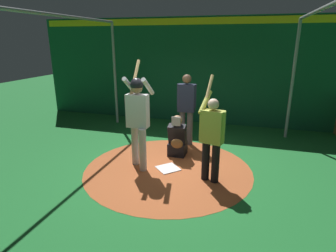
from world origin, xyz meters
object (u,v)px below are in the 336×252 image
(home_plate, at_px, (168,168))
(umpire, at_px, (186,106))
(batter, at_px, (138,114))
(visitor, at_px, (212,135))
(catcher, at_px, (178,140))

(home_plate, distance_m, umpire, 1.85)
(home_plate, relative_size, batter, 0.19)
(batter, height_order, umpire, batter)
(home_plate, relative_size, visitor, 0.21)
(home_plate, distance_m, visitor, 1.32)
(home_plate, relative_size, catcher, 0.43)
(batter, xyz_separation_m, visitor, (0.17, 1.54, -0.24))
(catcher, distance_m, umpire, 1.02)
(visitor, bearing_deg, home_plate, -89.74)
(home_plate, bearing_deg, catcher, 179.31)
(umpire, relative_size, visitor, 0.91)
(home_plate, distance_m, batter, 1.32)
(home_plate, distance_m, catcher, 0.84)
(catcher, bearing_deg, batter, -37.23)
(umpire, height_order, visitor, visitor)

